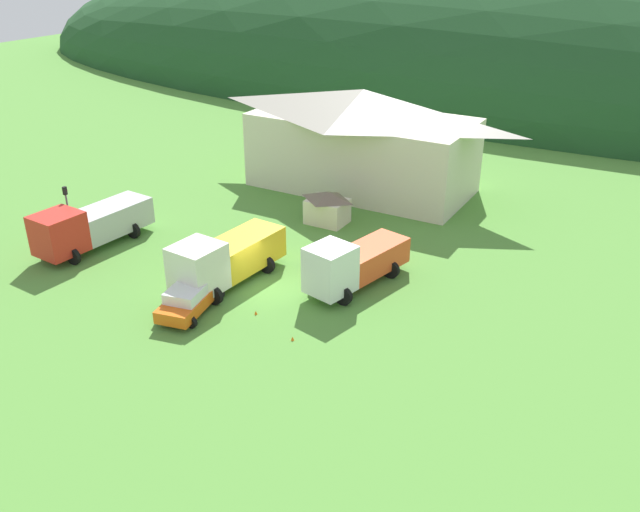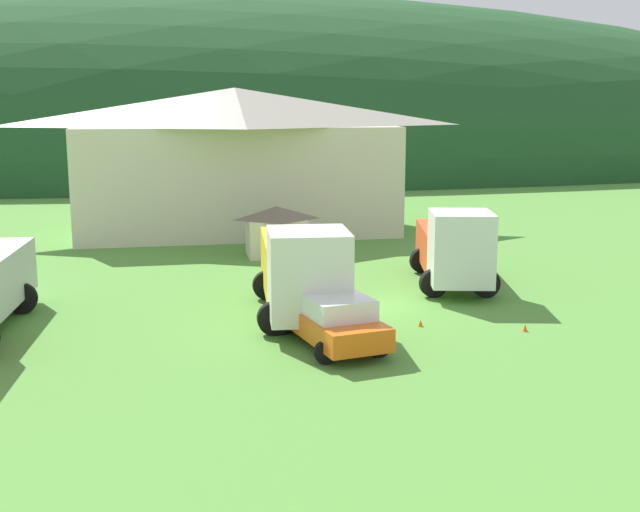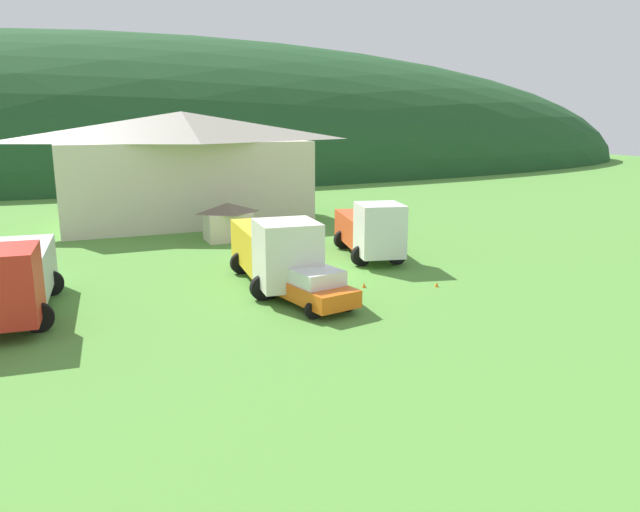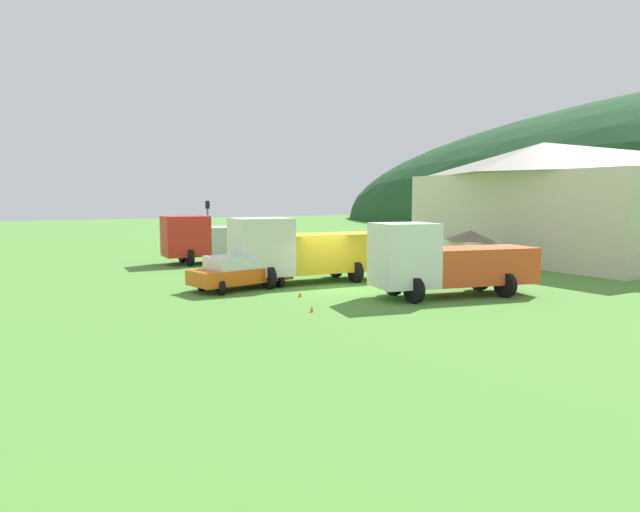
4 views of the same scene
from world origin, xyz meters
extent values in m
plane|color=#518C38|center=(0.00, 0.00, 0.00)|extent=(200.00, 200.00, 0.00)
ellipsoid|color=#1E4723|center=(0.00, 67.31, 0.00)|extent=(178.40, 60.00, 38.78)
cube|color=beige|center=(-2.60, 18.70, 3.04)|extent=(17.60, 8.39, 6.07)
pyramid|color=gray|center=(-2.60, 18.70, 7.14)|extent=(19.01, 9.06, 2.13)
cube|color=beige|center=(-1.40, 10.79, 0.90)|extent=(2.84, 2.21, 1.80)
pyramid|color=#6B5B4C|center=(-1.40, 10.79, 2.12)|extent=(3.07, 2.39, 0.63)
cube|color=red|center=(-13.31, -3.21, 1.88)|extent=(2.74, 3.03, 2.65)
cube|color=black|center=(-13.32, -3.35, 2.46)|extent=(1.53, 2.37, 0.85)
cube|color=#B2B2B7|center=(-13.00, 0.95, 1.49)|extent=(2.94, 5.68, 1.89)
cylinder|color=black|center=(-12.19, -3.29, 0.55)|extent=(1.10, 0.30, 1.10)
cylinder|color=black|center=(-14.43, -3.13, 0.55)|extent=(1.10, 0.30, 1.10)
cylinder|color=black|center=(-11.82, 1.69, 0.55)|extent=(1.10, 0.30, 1.10)
cylinder|color=black|center=(-14.06, 1.86, 0.55)|extent=(1.10, 0.30, 1.10)
cube|color=silver|center=(-2.27, -2.77, 1.97)|extent=(2.75, 2.92, 2.85)
cube|color=black|center=(-2.28, -2.91, 2.60)|extent=(1.53, 2.28, 0.91)
cube|color=gold|center=(-1.94, 1.22, 1.53)|extent=(2.96, 5.48, 1.97)
cylinder|color=black|center=(-1.15, -2.86, 0.55)|extent=(1.10, 0.30, 1.10)
cylinder|color=black|center=(-3.38, -2.68, 0.55)|extent=(1.10, 0.30, 1.10)
cylinder|color=black|center=(-0.76, 1.92, 0.55)|extent=(1.10, 0.30, 1.10)
cylinder|color=black|center=(-2.99, 2.11, 0.55)|extent=(1.10, 0.30, 1.10)
cube|color=white|center=(4.31, 1.00, 1.93)|extent=(2.78, 2.94, 2.77)
cube|color=black|center=(4.29, 0.88, 2.54)|extent=(1.64, 2.22, 0.88)
cube|color=#E04C23|center=(5.14, 4.65, 1.36)|extent=(3.33, 5.38, 1.61)
cylinder|color=black|center=(5.29, 0.78, 0.55)|extent=(1.10, 0.30, 1.10)
cylinder|color=black|center=(3.34, 1.22, 0.55)|extent=(1.10, 0.30, 1.10)
cylinder|color=black|center=(6.27, 5.17, 0.55)|extent=(1.10, 0.30, 1.10)
cylinder|color=black|center=(4.33, 5.60, 0.55)|extent=(1.10, 0.30, 1.10)
cube|color=orange|center=(-1.83, -4.04, 0.69)|extent=(2.90, 5.24, 0.70)
cube|color=silver|center=(-1.71, -4.62, 1.35)|extent=(2.16, 2.30, 0.62)
cylinder|color=black|center=(-0.65, -5.51, 0.34)|extent=(0.68, 0.24, 0.68)
cylinder|color=black|center=(-2.33, -5.86, 0.34)|extent=(0.68, 0.24, 0.68)
cylinder|color=black|center=(-1.33, -2.21, 0.34)|extent=(0.68, 0.24, 0.68)
cylinder|color=black|center=(-3.00, -2.56, 0.34)|extent=(0.68, 0.24, 0.68)
cylinder|color=#4C4C51|center=(-14.54, -1.22, 1.83)|extent=(0.12, 0.12, 3.65)
cube|color=black|center=(-14.54, -1.22, 3.93)|extent=(0.20, 0.24, 0.55)
sphere|color=red|center=(-14.54, -1.09, 3.93)|extent=(0.14, 0.14, 0.14)
cone|color=orange|center=(4.76, -3.85, 0.00)|extent=(0.36, 0.36, 0.47)
cone|color=orange|center=(1.57, -2.63, 0.00)|extent=(0.36, 0.36, 0.46)
camera|label=1|loc=(20.73, -28.73, 19.29)|focal=37.45mm
camera|label=2|loc=(-6.73, -27.51, 7.40)|focal=45.12mm
camera|label=3|loc=(-10.91, -26.78, 7.70)|focal=33.91mm
camera|label=4|loc=(23.33, -14.44, 4.38)|focal=31.58mm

